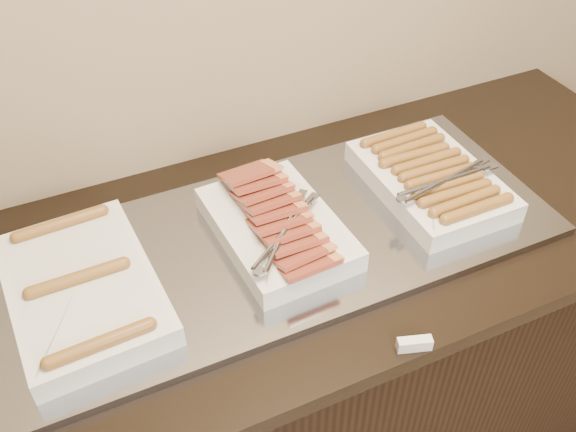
% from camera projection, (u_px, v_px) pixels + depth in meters
% --- Properties ---
extents(counter, '(2.06, 0.76, 0.90)m').
position_uv_depth(counter, '(284.00, 364.00, 1.69)').
color(counter, black).
rests_on(counter, ground).
extents(warming_tray, '(1.20, 0.50, 0.02)m').
position_uv_depth(warming_tray, '(279.00, 240.00, 1.38)').
color(warming_tray, '#8E919B').
rests_on(warming_tray, counter).
extents(dish_left, '(0.29, 0.41, 0.07)m').
position_uv_depth(dish_left, '(82.00, 288.00, 1.23)').
color(dish_left, silver).
rests_on(dish_left, warming_tray).
extents(dish_center, '(0.26, 0.38, 0.10)m').
position_uv_depth(dish_center, '(277.00, 226.00, 1.35)').
color(dish_center, silver).
rests_on(dish_center, warming_tray).
extents(dish_right, '(0.27, 0.37, 0.08)m').
position_uv_depth(dish_right, '(431.00, 178.00, 1.47)').
color(dish_right, silver).
rests_on(dish_right, warming_tray).
extents(label_holder, '(0.07, 0.04, 0.03)m').
position_uv_depth(label_holder, '(414.00, 344.00, 1.17)').
color(label_holder, silver).
rests_on(label_holder, counter).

